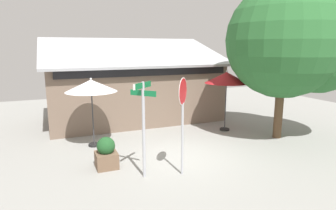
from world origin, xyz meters
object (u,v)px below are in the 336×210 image
(sidewalk_planter, at_px, (106,154))
(patio_umbrella_ivory_left, at_px, (91,86))
(stop_sign, at_px, (183,108))
(street_sign_post, at_px, (143,120))
(shade_tree, at_px, (293,44))
(patio_umbrella_crimson_center, at_px, (227,78))

(sidewalk_planter, bearing_deg, patio_umbrella_ivory_left, 91.66)
(stop_sign, distance_m, sidewalk_planter, 2.89)
(street_sign_post, bearing_deg, shade_tree, 11.11)
(patio_umbrella_ivory_left, bearing_deg, shade_tree, -14.77)
(shade_tree, bearing_deg, street_sign_post, -168.89)
(sidewalk_planter, bearing_deg, patio_umbrella_crimson_center, 20.23)
(patio_umbrella_ivory_left, distance_m, sidewalk_planter, 2.92)
(patio_umbrella_ivory_left, bearing_deg, street_sign_post, -73.77)
(street_sign_post, height_order, stop_sign, stop_sign)
(patio_umbrella_crimson_center, xyz_separation_m, sidewalk_planter, (-5.81, -2.14, -1.94))
(stop_sign, relative_size, patio_umbrella_ivory_left, 1.11)
(patio_umbrella_ivory_left, distance_m, shade_tree, 8.08)
(patio_umbrella_ivory_left, bearing_deg, stop_sign, -60.06)
(patio_umbrella_crimson_center, bearing_deg, shade_tree, -46.96)
(stop_sign, xyz_separation_m, shade_tree, (5.59, 1.58, 1.85))
(stop_sign, distance_m, shade_tree, 6.09)
(shade_tree, bearing_deg, patio_umbrella_ivory_left, 165.23)
(patio_umbrella_crimson_center, bearing_deg, stop_sign, -137.45)
(sidewalk_planter, bearing_deg, street_sign_post, -50.11)
(street_sign_post, xyz_separation_m, stop_sign, (1.10, -0.27, 0.32))
(stop_sign, bearing_deg, sidewalk_planter, 146.10)
(street_sign_post, relative_size, stop_sign, 0.97)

